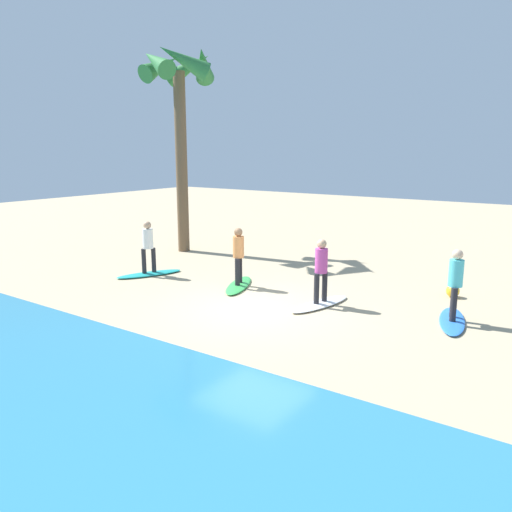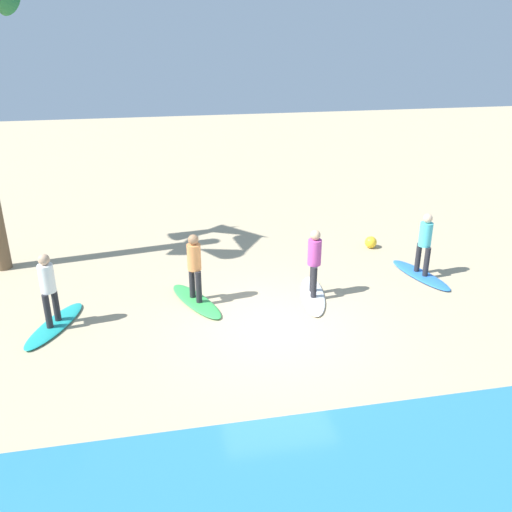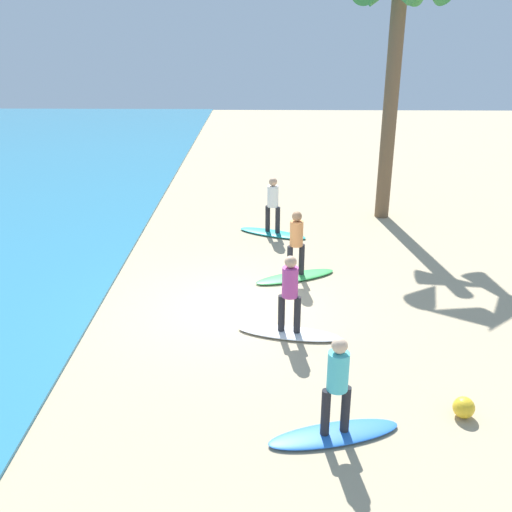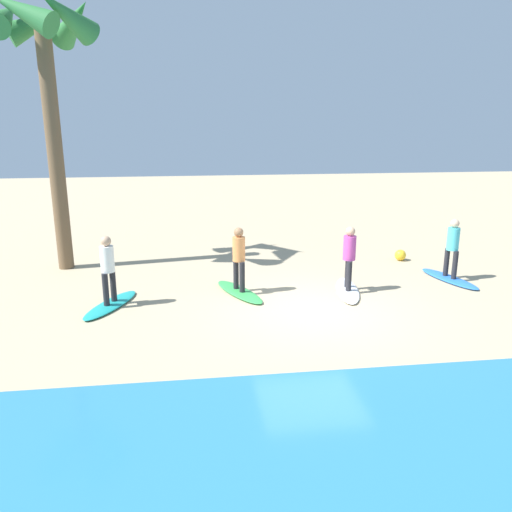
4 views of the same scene
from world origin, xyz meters
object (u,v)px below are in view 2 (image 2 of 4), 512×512
(surfer_white, at_px, (314,258))
(surfboard_teal, at_px, (55,325))
(surfboard_white, at_px, (313,295))
(surfboard_green, at_px, (196,301))
(beach_ball, at_px, (371,242))
(surfboard_blue, at_px, (420,275))
(surfer_blue, at_px, (425,240))
(surfer_green, at_px, (194,263))
(surfer_teal, at_px, (48,284))

(surfer_white, relative_size, surfboard_teal, 0.78)
(surfboard_white, height_order, surfboard_green, same)
(beach_ball, bearing_deg, surfboard_blue, 103.84)
(surfer_white, bearing_deg, beach_ball, -133.66)
(surfboard_blue, bearing_deg, surfer_blue, -118.73)
(surfboard_teal, bearing_deg, surfboard_white, 116.77)
(surfer_green, bearing_deg, surfer_white, 174.69)
(surfer_green, xyz_separation_m, surfboard_teal, (3.14, 0.53, -0.99))
(surfer_blue, bearing_deg, surfer_teal, 5.40)
(surfboard_white, xyz_separation_m, surfboard_teal, (5.94, 0.27, 0.00))
(surfboard_blue, relative_size, surfer_green, 1.28)
(surfboard_white, relative_size, surfer_white, 1.28)
(surfer_blue, height_order, surfboard_white, surfer_blue)
(surfboard_teal, bearing_deg, surfer_teal, 121.27)
(surfboard_blue, height_order, surfer_white, surfer_white)
(surfboard_white, xyz_separation_m, surfer_green, (2.80, -0.26, 0.99))
(surfer_white, bearing_deg, surfboard_white, 0.00)
(surfboard_green, bearing_deg, surfboard_blue, 69.59)
(surfboard_green, relative_size, surfer_teal, 1.28)
(surfer_green, relative_size, beach_ball, 4.68)
(surfboard_green, xyz_separation_m, surfer_green, (-0.00, 0.00, 0.99))
(surfer_white, xyz_separation_m, surfboard_teal, (5.94, 0.27, -0.99))
(surfboard_teal, bearing_deg, surfboard_green, 123.75)
(surfboard_white, bearing_deg, surfer_teal, -75.81)
(surfboard_green, bearing_deg, surfer_white, 61.15)
(surfboard_blue, xyz_separation_m, surfer_teal, (9.05, 0.86, 0.99))
(surfer_white, height_order, beach_ball, surfer_white)
(surfboard_white, bearing_deg, surfer_blue, 112.19)
(surfer_green, xyz_separation_m, surfer_teal, (3.14, 0.53, 0.00))
(surfboard_teal, xyz_separation_m, surfer_teal, (-0.00, -0.00, 0.99))
(surfboard_green, bearing_deg, surfboard_white, 61.15)
(surfboard_white, height_order, surfboard_teal, same)
(surfer_green, bearing_deg, surfer_teal, 9.61)
(surfer_teal, bearing_deg, surfboard_green, -170.39)
(surfer_teal, xyz_separation_m, beach_ball, (-8.53, -2.98, -0.86))
(surfboard_green, bearing_deg, surfer_blue, 69.59)
(surfboard_blue, bearing_deg, beach_ball, 179.15)
(surfer_white, bearing_deg, surfboard_teal, 2.62)
(surfer_blue, distance_m, surfboard_white, 3.32)
(surfer_blue, bearing_deg, surfboard_teal, 5.40)
(surfboard_blue, xyz_separation_m, beach_ball, (0.52, -2.13, 0.13))
(surfboard_white, relative_size, surfer_green, 1.28)
(surfer_white, relative_size, beach_ball, 4.68)
(surfboard_blue, xyz_separation_m, surfer_blue, (0.00, -0.00, 0.99))
(surfer_teal, distance_m, beach_ball, 9.08)
(surfer_blue, height_order, surfer_green, same)
(beach_ball, bearing_deg, surfer_green, 24.48)
(surfer_white, bearing_deg, surfer_blue, -169.38)
(surfer_teal, bearing_deg, surfboard_blue, -174.60)
(surfer_green, bearing_deg, surfboard_white, 174.69)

